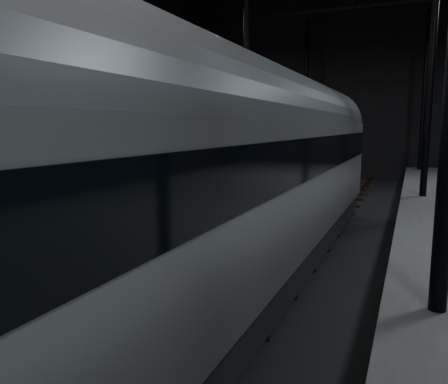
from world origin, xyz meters
The scene contains 6 objects.
ground centered at (0.00, 0.00, 0.00)m, with size 44.00×44.00×0.00m, color black.
platform_left centered at (-7.50, 0.00, 0.50)m, with size 9.00×43.80×1.00m, color #555553.
tactile_strip centered at (-3.25, 0.00, 1.00)m, with size 0.50×43.80×0.01m, color olive.
track centered at (0.00, 0.00, 0.07)m, with size 2.40×43.00×0.24m.
train centered at (0.00, -1.58, 2.84)m, with size 2.86×19.05×5.09m.
woman centered at (-4.12, 0.33, 1.94)m, with size 0.69×0.45×1.89m, color #94885B.
Camera 1 is at (3.32, -11.04, 3.74)m, focal length 35.00 mm.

